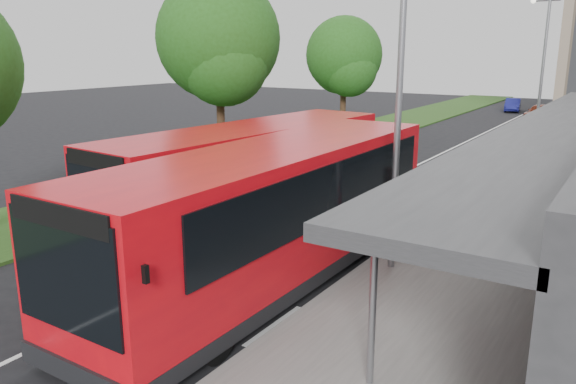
% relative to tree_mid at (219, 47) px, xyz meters
% --- Properties ---
extents(ground, '(120.00, 120.00, 0.00)m').
position_rel_tree_mid_xyz_m(ground, '(7.01, -9.05, -5.60)').
color(ground, black).
rests_on(ground, ground).
extents(pavement, '(5.00, 80.00, 0.15)m').
position_rel_tree_mid_xyz_m(pavement, '(13.01, 10.95, -5.53)').
color(pavement, slate).
rests_on(pavement, ground).
extents(grass_verge, '(5.00, 80.00, 0.10)m').
position_rel_tree_mid_xyz_m(grass_verge, '(0.01, 10.95, -5.55)').
color(grass_verge, '#1F4014').
rests_on(grass_verge, ground).
extents(lane_centre_line, '(0.12, 70.00, 0.01)m').
position_rel_tree_mid_xyz_m(lane_centre_line, '(7.01, 5.95, -5.60)').
color(lane_centre_line, silver).
rests_on(lane_centre_line, ground).
extents(kerb_dashes, '(0.12, 56.00, 0.01)m').
position_rel_tree_mid_xyz_m(kerb_dashes, '(10.31, 9.95, -5.60)').
color(kerb_dashes, silver).
rests_on(kerb_dashes, ground).
extents(tree_mid, '(5.40, 5.40, 8.67)m').
position_rel_tree_mid_xyz_m(tree_mid, '(0.00, 0.00, 0.00)').
color(tree_mid, '#382516').
rests_on(tree_mid, ground).
extents(tree_far, '(4.68, 4.68, 7.53)m').
position_rel_tree_mid_xyz_m(tree_far, '(0.00, 12.00, -0.74)').
color(tree_far, '#382516').
rests_on(tree_far, ground).
extents(lamp_post_near, '(1.44, 0.28, 8.00)m').
position_rel_tree_mid_xyz_m(lamp_post_near, '(11.13, -7.05, -0.88)').
color(lamp_post_near, gray).
rests_on(lamp_post_near, pavement).
extents(lamp_post_far, '(1.44, 0.28, 8.00)m').
position_rel_tree_mid_xyz_m(lamp_post_far, '(11.13, 12.95, -0.88)').
color(lamp_post_far, gray).
rests_on(lamp_post_far, pavement).
extents(bus_main, '(3.16, 11.66, 3.30)m').
position_rel_tree_mid_xyz_m(bus_main, '(9.02, -9.03, -3.91)').
color(bus_main, red).
rests_on(bus_main, ground).
extents(bus_second, '(3.76, 11.40, 3.18)m').
position_rel_tree_mid_xyz_m(bus_second, '(5.83, -5.68, -3.97)').
color(bus_second, red).
rests_on(bus_second, ground).
extents(litter_bin, '(0.56, 0.56, 0.83)m').
position_rel_tree_mid_xyz_m(litter_bin, '(12.99, 0.63, -5.04)').
color(litter_bin, '#341C15').
rests_on(litter_bin, pavement).
extents(bollard, '(0.22, 0.22, 1.10)m').
position_rel_tree_mid_xyz_m(bollard, '(11.66, 8.92, -4.90)').
color(bollard, '#EDEB0C').
rests_on(bollard, pavement).
extents(car_near, '(2.31, 4.21, 1.36)m').
position_rel_tree_mid_xyz_m(car_near, '(8.97, 28.76, -4.92)').
color(car_near, '#5C1C0D').
rests_on(car_near, ground).
extents(car_far, '(1.78, 3.75, 1.19)m').
position_rel_tree_mid_xyz_m(car_far, '(5.67, 34.81, -5.01)').
color(car_far, navy).
rests_on(car_far, ground).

